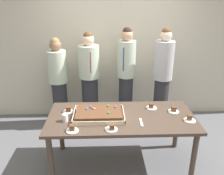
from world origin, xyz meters
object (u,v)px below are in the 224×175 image
(plated_slice_center_front, at_px, (69,110))
(person_serving_front, at_px, (59,82))
(person_green_shirt_behind, at_px, (126,75))
(person_far_right_suit, at_px, (89,79))
(plated_slice_center_back, at_px, (112,128))
(drink_cup_nearest, at_px, (65,118))
(plated_slice_near_left, at_px, (151,107))
(plated_slice_far_left, at_px, (174,110))
(plated_slice_near_right, at_px, (190,119))
(sheet_cake, at_px, (99,114))
(party_table, at_px, (121,122))
(cake_server_utensil, at_px, (141,122))
(plated_slice_far_right, at_px, (72,129))
(person_striped_tie_right, at_px, (162,78))

(plated_slice_center_front, bearing_deg, person_serving_front, 106.95)
(person_green_shirt_behind, distance_m, person_far_right_suit, 0.65)
(plated_slice_center_back, height_order, drink_cup_nearest, drink_cup_nearest)
(plated_slice_near_left, xyz_separation_m, plated_slice_far_left, (0.28, -0.11, 0.00))
(plated_slice_near_right, height_order, plated_slice_far_left, same)
(sheet_cake, xyz_separation_m, plated_slice_far_left, (1.02, 0.11, -0.02))
(drink_cup_nearest, bearing_deg, plated_slice_near_right, -1.51)
(plated_slice_near_left, xyz_separation_m, plated_slice_center_front, (-1.15, -0.07, 0.00))
(plated_slice_near_left, bearing_deg, person_far_right_suit, 133.82)
(party_table, relative_size, cake_server_utensil, 9.68)
(plated_slice_near_right, bearing_deg, plated_slice_far_right, -172.71)
(plated_slice_near_right, height_order, cake_server_utensil, plated_slice_near_right)
(plated_slice_near_left, relative_size, plated_slice_far_left, 1.00)
(plated_slice_far_right, relative_size, person_serving_front, 0.09)
(plated_slice_far_left, bearing_deg, person_serving_front, 148.62)
(sheet_cake, xyz_separation_m, plated_slice_near_left, (0.74, 0.22, -0.02))
(plated_slice_far_left, relative_size, person_striped_tie_right, 0.08)
(party_table, height_order, plated_slice_near_left, plated_slice_near_left)
(drink_cup_nearest, relative_size, person_serving_front, 0.06)
(plated_slice_near_right, bearing_deg, person_serving_front, 145.04)
(plated_slice_center_front, relative_size, person_far_right_suit, 0.09)
(plated_slice_near_left, height_order, person_far_right_suit, person_far_right_suit)
(party_table, height_order, sheet_cake, sheet_cake)
(drink_cup_nearest, xyz_separation_m, person_striped_tie_right, (1.50, 1.13, 0.11))
(plated_slice_center_back, distance_m, cake_server_utensil, 0.41)
(person_striped_tie_right, bearing_deg, person_far_right_suit, -50.61)
(party_table, xyz_separation_m, plated_slice_near_left, (0.44, 0.22, 0.11))
(cake_server_utensil, bearing_deg, plated_slice_near_right, 2.25)
(plated_slice_far_left, distance_m, person_green_shirt_behind, 1.22)
(plated_slice_far_right, bearing_deg, person_green_shirt_behind, 63.08)
(plated_slice_near_left, xyz_separation_m, drink_cup_nearest, (-1.16, -0.32, 0.03))
(plated_slice_near_right, distance_m, person_green_shirt_behind, 1.51)
(plated_slice_far_left, height_order, cake_server_utensil, plated_slice_far_left)
(sheet_cake, relative_size, plated_slice_near_left, 4.40)
(plated_slice_center_back, bearing_deg, drink_cup_nearest, 158.80)
(plated_slice_center_front, relative_size, person_serving_front, 0.09)
(sheet_cake, bearing_deg, plated_slice_center_front, 159.65)
(plated_slice_near_left, xyz_separation_m, person_serving_front, (-1.46, 0.95, 0.05))
(plated_slice_far_left, xyz_separation_m, drink_cup_nearest, (-1.44, -0.21, 0.03))
(sheet_cake, distance_m, drink_cup_nearest, 0.44)
(party_table, xyz_separation_m, person_striped_tie_right, (0.78, 1.03, 0.25))
(plated_slice_near_left, distance_m, person_striped_tie_right, 0.89)
(sheet_cake, xyz_separation_m, person_far_right_suit, (-0.19, 1.18, 0.07))
(plated_slice_far_left, height_order, person_green_shirt_behind, person_green_shirt_behind)
(plated_slice_center_back, bearing_deg, person_serving_front, 120.52)
(plated_slice_near_right, distance_m, person_striped_tie_right, 1.19)
(party_table, height_order, plated_slice_far_left, plated_slice_far_left)
(plated_slice_far_right, xyz_separation_m, person_far_right_suit, (0.12, 1.51, 0.09))
(plated_slice_near_left, distance_m, cake_server_utensil, 0.44)
(plated_slice_center_back, bearing_deg, plated_slice_near_right, 10.40)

